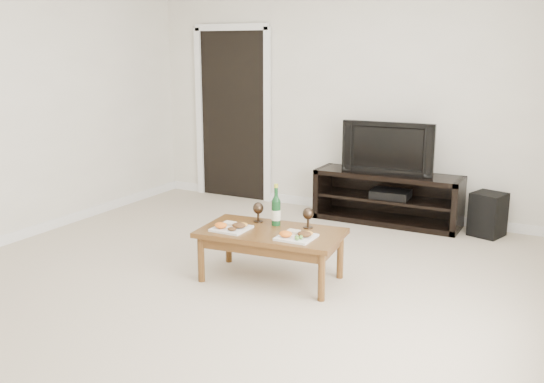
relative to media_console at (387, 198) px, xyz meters
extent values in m
plane|color=beige|center=(-0.53, -2.50, -0.28)|extent=(5.50, 5.50, 0.00)
cube|color=white|center=(-0.53, 0.27, 1.02)|extent=(5.00, 0.04, 2.60)
cube|color=black|center=(-2.08, 0.24, 0.75)|extent=(0.90, 0.02, 2.05)
cube|color=black|center=(0.00, 0.00, 0.00)|extent=(1.56, 0.45, 0.55)
imported|color=black|center=(0.00, 0.00, 0.55)|extent=(0.97, 0.20, 0.56)
cube|color=black|center=(0.04, -0.01, 0.05)|extent=(0.42, 0.32, 0.08)
cube|color=black|center=(1.04, 0.02, -0.05)|extent=(0.37, 0.37, 0.44)
cube|color=brown|center=(-0.33, -2.06, -0.07)|extent=(1.19, 0.73, 0.42)
cube|color=white|center=(-0.63, -2.18, 0.18)|extent=(0.27, 0.27, 0.07)
cube|color=white|center=(-0.06, -2.15, 0.18)|extent=(0.27, 0.27, 0.07)
cylinder|color=#103C1A|center=(-0.37, -1.90, 0.32)|extent=(0.07, 0.07, 0.35)
camera|label=1|loc=(1.85, -6.18, 1.59)|focal=40.00mm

